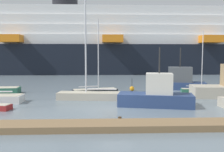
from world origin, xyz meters
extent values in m
plane|color=slate|center=(0.00, 0.00, 0.00)|extent=(600.00, 600.00, 0.00)
cube|color=olive|center=(0.00, -5.53, 0.20)|extent=(20.96, 1.86, 0.41)
cylinder|color=#423323|center=(0.00, -4.51, 0.25)|extent=(0.24, 0.24, 0.49)
cube|color=#2D6B51|center=(10.63, 8.86, 0.22)|extent=(4.24, 1.38, 0.43)
cube|color=beige|center=(10.63, 8.86, 0.45)|extent=(4.07, 1.28, 0.04)
cylinder|color=silver|center=(10.96, 8.83, 3.95)|extent=(0.10, 0.10, 7.04)
cylinder|color=silver|center=(10.03, 8.93, 0.78)|extent=(1.87, 0.27, 0.08)
cube|color=black|center=(-2.00, 8.50, 0.26)|extent=(5.46, 2.79, 0.51)
cube|color=beige|center=(-2.00, 8.50, 0.53)|extent=(5.23, 2.62, 0.04)
cylinder|color=silver|center=(-1.59, 8.61, 4.63)|extent=(0.13, 0.13, 8.24)
cylinder|color=silver|center=(-2.74, 8.30, 0.86)|extent=(2.31, 0.72, 0.10)
cube|color=#BCB29E|center=(-2.26, 4.67, 0.36)|extent=(7.11, 2.40, 0.71)
cube|color=beige|center=(-2.26, 4.67, 0.73)|extent=(6.82, 2.23, 0.04)
cylinder|color=silver|center=(-2.81, 4.73, 6.57)|extent=(0.17, 0.17, 11.71)
cylinder|color=silver|center=(-1.25, 4.57, 1.06)|extent=(3.13, 0.46, 0.13)
cube|color=navy|center=(3.57, 1.08, 0.56)|extent=(6.87, 3.56, 1.12)
cube|color=silver|center=(3.89, 1.01, 2.04)|extent=(2.59, 2.16, 1.83)
cylinder|color=#262626|center=(3.89, 1.01, 4.10)|extent=(0.13, 0.13, 2.29)
cube|color=navy|center=(8.82, 11.73, 0.49)|extent=(7.63, 4.17, 0.98)
cube|color=#4C5156|center=(9.18, 11.63, 1.98)|extent=(3.41, 2.50, 1.99)
cylinder|color=#262626|center=(9.18, 11.63, 4.25)|extent=(0.15, 0.15, 2.55)
sphere|color=orange|center=(2.63, 10.39, 0.30)|extent=(0.59, 0.59, 0.59)
cylinder|color=black|center=(2.63, 10.39, 1.10)|extent=(0.06, 0.06, 1.01)
sphere|color=red|center=(15.07, 11.52, 0.32)|extent=(0.65, 0.65, 0.65)
cylinder|color=black|center=(15.07, 11.52, 1.16)|extent=(0.06, 0.06, 1.02)
cube|color=black|center=(12.37, 44.02, 3.51)|extent=(127.54, 18.10, 7.01)
cube|color=white|center=(12.37, 44.02, 8.16)|extent=(117.34, 15.94, 2.30)
cube|color=white|center=(12.37, 44.02, 10.46)|extent=(110.30, 14.98, 2.30)
cube|color=white|center=(12.37, 44.02, 12.75)|extent=(103.26, 14.03, 2.30)
cube|color=white|center=(12.37, 44.02, 15.05)|extent=(96.22, 13.07, 2.30)
cube|color=orange|center=(-21.12, 34.80, 8.16)|extent=(4.60, 3.58, 1.61)
cube|color=orange|center=(1.20, 34.76, 8.16)|extent=(4.60, 3.58, 1.61)
cube|color=orange|center=(23.51, 34.71, 8.16)|extent=(4.60, 3.58, 1.61)
camera|label=1|loc=(-1.15, -20.31, 4.57)|focal=39.27mm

